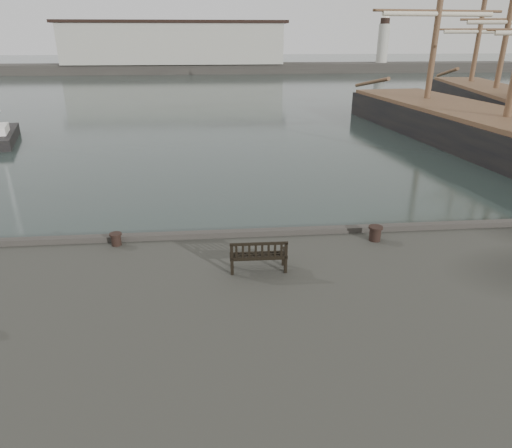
{
  "coord_description": "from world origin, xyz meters",
  "views": [
    {
      "loc": [
        -0.41,
        -13.76,
        7.62
      ],
      "look_at": [
        0.85,
        -0.5,
        2.1
      ],
      "focal_mm": 32.0,
      "sensor_mm": 36.0,
      "label": 1
    }
  ],
  "objects": [
    {
      "name": "breakwater",
      "position": [
        -4.56,
        92.0,
        4.3
      ],
      "size": [
        140.0,
        9.5,
        12.2
      ],
      "color": "#383530",
      "rests_on": "ground"
    },
    {
      "name": "bollard_right",
      "position": [
        4.62,
        -0.91,
        1.8
      ],
      "size": [
        0.59,
        0.59,
        0.48
      ],
      "primitive_type": "cylinder",
      "rotation": [
        0.0,
        0.0,
        -0.39
      ],
      "color": "black",
      "rests_on": "quay"
    },
    {
      "name": "yacht_d",
      "position": [
        -16.73,
        22.98,
        0.23
      ],
      "size": [
        4.09,
        8.0,
        9.99
      ],
      "rotation": [
        0.0,
        0.0,
        0.28
      ],
      "color": "black",
      "rests_on": "ground"
    },
    {
      "name": "bollard_left",
      "position": [
        -3.52,
        -0.5,
        1.76
      ],
      "size": [
        0.5,
        0.5,
        0.4
      ],
      "primitive_type": "cylinder",
      "rotation": [
        0.0,
        0.0,
        -0.43
      ],
      "color": "black",
      "rests_on": "quay"
    },
    {
      "name": "bench",
      "position": [
        0.72,
        -2.56,
        1.85
      ],
      "size": [
        1.58,
        0.57,
        0.9
      ],
      "rotation": [
        0.0,
        0.0,
        -0.02
      ],
      "color": "black",
      "rests_on": "quay"
    },
    {
      "name": "tall_ship_main",
      "position": [
        19.66,
        16.05,
        0.71
      ],
      "size": [
        10.93,
        37.11,
        27.42
      ],
      "rotation": [
        0.0,
        0.0,
        0.1
      ],
      "color": "black",
      "rests_on": "ground"
    },
    {
      "name": "ground",
      "position": [
        0.0,
        0.0,
        0.0
      ],
      "size": [
        400.0,
        400.0,
        0.0
      ],
      "primitive_type": "plane",
      "color": "black",
      "rests_on": "ground"
    },
    {
      "name": "tall_ship_far",
      "position": [
        28.98,
        32.65,
        0.77
      ],
      "size": [
        10.76,
        27.69,
        23.21
      ],
      "rotation": [
        0.0,
        0.0,
        -0.19
      ],
      "color": "black",
      "rests_on": "ground"
    }
  ]
}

